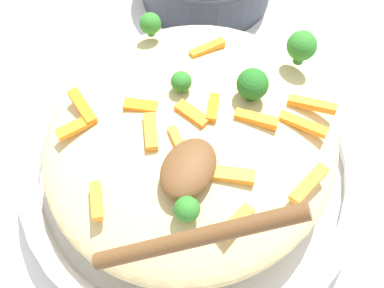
{
  "coord_description": "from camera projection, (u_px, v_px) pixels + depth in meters",
  "views": [
    {
      "loc": [
        0.22,
        0.1,
        0.45
      ],
      "look_at": [
        0.0,
        0.0,
        0.07
      ],
      "focal_mm": 47.21,
      "sensor_mm": 36.0,
      "label": 1
    }
  ],
  "objects": [
    {
      "name": "ground_plane",
      "position": [
        192.0,
        179.0,
        0.51
      ],
      "size": [
        2.4,
        2.4,
        0.0
      ],
      "primitive_type": "plane",
      "color": "silver"
    },
    {
      "name": "serving_bowl",
      "position": [
        192.0,
        167.0,
        0.49
      ],
      "size": [
        0.33,
        0.33,
        0.05
      ],
      "color": "silver",
      "rests_on": "ground_plane"
    },
    {
      "name": "pasta_mound",
      "position": [
        192.0,
        138.0,
        0.45
      ],
      "size": [
        0.28,
        0.26,
        0.07
      ],
      "primitive_type": "ellipsoid",
      "color": "#DBC689",
      "rests_on": "serving_bowl"
    },
    {
      "name": "carrot_piece_0",
      "position": [
        190.0,
        117.0,
        0.42
      ],
      "size": [
        0.02,
        0.03,
        0.01
      ],
      "primitive_type": "cube",
      "rotation": [
        0.0,
        0.0,
        1.29
      ],
      "color": "orange",
      "rests_on": "pasta_mound"
    },
    {
      "name": "carrot_piece_1",
      "position": [
        309.0,
        184.0,
        0.39
      ],
      "size": [
        0.04,
        0.02,
        0.01
      ],
      "primitive_type": "cube",
      "rotation": [
        0.0,
        0.0,
        5.97
      ],
      "color": "orange",
      "rests_on": "pasta_mound"
    },
    {
      "name": "carrot_piece_2",
      "position": [
        180.0,
        141.0,
        0.4
      ],
      "size": [
        0.02,
        0.02,
        0.01
      ],
      "primitive_type": "cube",
      "rotation": [
        0.0,
        0.0,
        0.83
      ],
      "color": "orange",
      "rests_on": "pasta_mound"
    },
    {
      "name": "carrot_piece_3",
      "position": [
        151.0,
        132.0,
        0.41
      ],
      "size": [
        0.03,
        0.03,
        0.01
      ],
      "primitive_type": "cube",
      "rotation": [
        0.0,
        0.0,
        0.56
      ],
      "color": "orange",
      "rests_on": "pasta_mound"
    },
    {
      "name": "carrot_piece_4",
      "position": [
        141.0,
        106.0,
        0.43
      ],
      "size": [
        0.02,
        0.03,
        0.01
      ],
      "primitive_type": "cube",
      "rotation": [
        0.0,
        0.0,
        1.86
      ],
      "color": "orange",
      "rests_on": "pasta_mound"
    },
    {
      "name": "carrot_piece_5",
      "position": [
        207.0,
        49.0,
        0.46
      ],
      "size": [
        0.03,
        0.03,
        0.01
      ],
      "primitive_type": "cube",
      "rotation": [
        0.0,
        0.0,
        2.53
      ],
      "color": "orange",
      "rests_on": "pasta_mound"
    },
    {
      "name": "carrot_piece_6",
      "position": [
        75.0,
        128.0,
        0.42
      ],
      "size": [
        0.03,
        0.03,
        0.01
      ],
      "primitive_type": "cube",
      "rotation": [
        0.0,
        0.0,
        5.72
      ],
      "color": "orange",
      "rests_on": "pasta_mound"
    },
    {
      "name": "carrot_piece_7",
      "position": [
        303.0,
        124.0,
        0.42
      ],
      "size": [
        0.01,
        0.04,
        0.01
      ],
      "primitive_type": "cube",
      "rotation": [
        0.0,
        0.0,
        4.68
      ],
      "color": "orange",
      "rests_on": "pasta_mound"
    },
    {
      "name": "carrot_piece_8",
      "position": [
        312.0,
        105.0,
        0.43
      ],
      "size": [
        0.01,
        0.04,
        0.01
      ],
      "primitive_type": "cube",
      "rotation": [
        0.0,
        0.0,
        4.88
      ],
      "color": "orange",
      "rests_on": "pasta_mound"
    },
    {
      "name": "carrot_piece_9",
      "position": [
        96.0,
        201.0,
        0.38
      ],
      "size": [
        0.03,
        0.02,
        0.01
      ],
      "primitive_type": "cube",
      "rotation": [
        0.0,
        0.0,
        0.62
      ],
      "color": "orange",
      "rests_on": "pasta_mound"
    },
    {
      "name": "carrot_piece_10",
      "position": [
        82.0,
        107.0,
        0.43
      ],
      "size": [
        0.03,
        0.04,
        0.01
      ],
      "primitive_type": "cube",
      "rotation": [
        0.0,
        0.0,
        1.01
      ],
      "color": "orange",
      "rests_on": "pasta_mound"
    },
    {
      "name": "carrot_piece_11",
      "position": [
        237.0,
        222.0,
        0.37
      ],
      "size": [
        0.03,
        0.02,
        0.01
      ],
      "primitive_type": "cube",
      "rotation": [
        0.0,
        0.0,
        5.98
      ],
      "color": "orange",
      "rests_on": "pasta_mound"
    },
    {
      "name": "carrot_piece_12",
      "position": [
        227.0,
        175.0,
        0.39
      ],
      "size": [
        0.02,
        0.04,
        0.01
      ],
      "primitive_type": "cube",
      "rotation": [
        0.0,
        0.0,
        5.01
      ],
      "color": "orange",
      "rests_on": "pasta_mound"
    },
    {
      "name": "carrot_piece_13",
      "position": [
        213.0,
        108.0,
        0.42
      ],
      "size": [
        0.03,
        0.02,
        0.01
      ],
      "primitive_type": "cube",
      "rotation": [
        0.0,
        0.0,
        3.43
      ],
      "color": "orange",
      "rests_on": "pasta_mound"
    },
    {
      "name": "carrot_piece_14",
      "position": [
        256.0,
        119.0,
        0.42
      ],
      "size": [
        0.01,
        0.04,
        0.01
      ],
      "primitive_type": "cube",
      "rotation": [
        0.0,
        0.0,
        4.84
      ],
      "color": "orange",
      "rests_on": "pasta_mound"
    },
    {
      "name": "broccoli_floret_0",
      "position": [
        181.0,
        82.0,
        0.43
      ],
      "size": [
        0.02,
        0.02,
        0.02
      ],
      "color": "#296820",
      "rests_on": "pasta_mound"
    },
    {
      "name": "broccoli_floret_1",
      "position": [
        187.0,
        209.0,
        0.37
      ],
      "size": [
        0.02,
        0.02,
        0.02
      ],
      "color": "#296820",
      "rests_on": "pasta_mound"
    },
    {
      "name": "broccoli_floret_2",
      "position": [
        302.0,
        46.0,
        0.44
      ],
      "size": [
        0.03,
        0.03,
        0.03
      ],
      "color": "#296820",
      "rests_on": "pasta_mound"
    },
    {
      "name": "broccoli_floret_3",
      "position": [
        150.0,
        24.0,
        0.47
      ],
      "size": [
        0.02,
        0.02,
        0.02
      ],
      "color": "#296820",
      "rests_on": "pasta_mound"
    },
    {
      "name": "broccoli_floret_4",
      "position": [
        253.0,
        85.0,
        0.42
      ],
      "size": [
        0.03,
        0.03,
        0.03
      ],
      "color": "#205B1C",
      "rests_on": "pasta_mound"
    },
    {
      "name": "serving_spoon",
      "position": [
        191.0,
        190.0,
        0.36
      ],
      "size": [
        0.13,
        0.13,
        0.07
      ],
      "color": "brown",
      "rests_on": "pasta_mound"
    }
  ]
}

